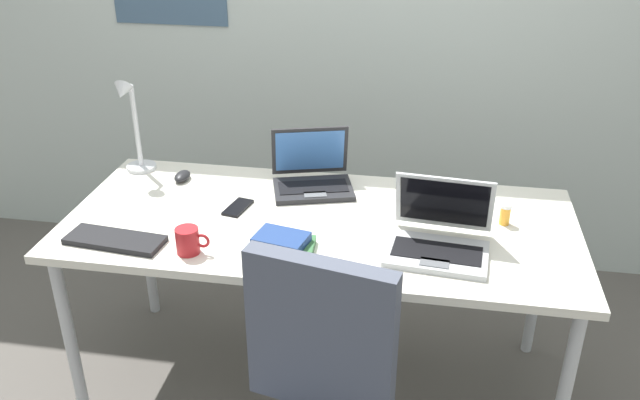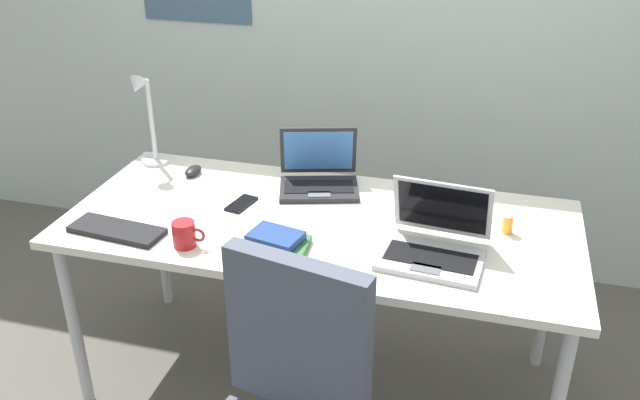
# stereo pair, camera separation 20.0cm
# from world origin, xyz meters

# --- Properties ---
(ground_plane) EXTENTS (12.00, 12.00, 0.00)m
(ground_plane) POSITION_xyz_m (0.00, 0.00, 0.00)
(ground_plane) COLOR #56514C
(wall_back) EXTENTS (6.00, 0.13, 2.60)m
(wall_back) POSITION_xyz_m (-0.00, 1.10, 1.30)
(wall_back) COLOR #B2BCB7
(wall_back) RESTS_ON ground_plane
(desk) EXTENTS (1.80, 0.80, 0.74)m
(desk) POSITION_xyz_m (0.00, 0.00, 0.68)
(desk) COLOR silver
(desk) RESTS_ON ground_plane
(desk_lamp) EXTENTS (0.12, 0.18, 0.40)m
(desk_lamp) POSITION_xyz_m (-0.80, 0.28, 0.94)
(desk_lamp) COLOR silver
(desk_lamp) RESTS_ON desk
(laptop_far_corner) EXTENTS (0.35, 0.32, 0.23)m
(laptop_far_corner) POSITION_xyz_m (0.41, -0.13, 0.79)
(laptop_far_corner) COLOR #B7BABC
(laptop_far_corner) RESTS_ON desk
(laptop_near_mouse) EXTENTS (0.36, 0.32, 0.22)m
(laptop_near_mouse) POSITION_xyz_m (-0.07, 0.25, 0.79)
(laptop_near_mouse) COLOR #232326
(laptop_near_mouse) RESTS_ON desk
(external_keyboard) EXTENTS (0.34, 0.15, 0.02)m
(external_keyboard) POSITION_xyz_m (-0.65, -0.27, 0.75)
(external_keyboard) COLOR black
(external_keyboard) RESTS_ON desk
(computer_mouse) EXTENTS (0.06, 0.10, 0.03)m
(computer_mouse) POSITION_xyz_m (-0.60, 0.23, 0.76)
(computer_mouse) COLOR black
(computer_mouse) RESTS_ON desk
(cell_phone) EXTENTS (0.09, 0.15, 0.01)m
(cell_phone) POSITION_xyz_m (-0.31, 0.04, 0.74)
(cell_phone) COLOR black
(cell_phone) RESTS_ON desk
(pill_bottle) EXTENTS (0.04, 0.04, 0.08)m
(pill_bottle) POSITION_xyz_m (0.64, 0.08, 0.78)
(pill_bottle) COLOR gold
(pill_bottle) RESTS_ON desk
(book_stack) EXTENTS (0.20, 0.16, 0.06)m
(book_stack) POSITION_xyz_m (-0.08, -0.23, 0.77)
(book_stack) COLOR #336638
(book_stack) RESTS_ON desk
(coffee_mug) EXTENTS (0.11, 0.08, 0.09)m
(coffee_mug) POSITION_xyz_m (-0.38, -0.29, 0.78)
(coffee_mug) COLOR #B21E23
(coffee_mug) RESTS_ON desk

